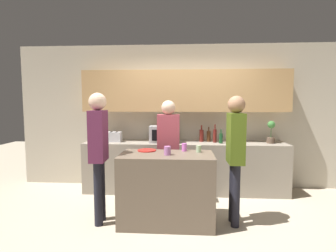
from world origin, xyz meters
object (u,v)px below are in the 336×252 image
bottle_3 (221,138)px  person_center (99,146)px  plate_on_island (147,150)px  cup_1 (167,151)px  potted_plant (271,132)px  cup_0 (199,149)px  cup_2 (184,147)px  microwave (165,134)px  toaster (114,137)px  person_left (235,149)px  bottle_1 (209,136)px  bottle_0 (201,135)px  person_right (168,144)px  bottle_2 (215,136)px

bottle_3 → person_center: 2.18m
plate_on_island → cup_1: 0.41m
potted_plant → cup_0: size_ratio=4.27×
cup_1 → cup_2: (0.22, 0.28, -0.00)m
microwave → cup_2: (0.36, -1.04, -0.06)m
toaster → person_left: person_left is taller
bottle_1 → bottle_0: bearing=-177.2°
cup_0 → person_right: 0.63m
cup_0 → plate_on_island: bearing=176.3°
person_left → person_center: person_center is taller
bottle_3 → cup_0: size_ratio=2.65×
potted_plant → bottle_3: size_ratio=1.61×
cup_0 → cup_1: size_ratio=0.80×
potted_plant → bottle_1: potted_plant is taller
plate_on_island → person_center: (-0.60, -0.26, 0.10)m
bottle_1 → person_left: size_ratio=0.16×
potted_plant → bottle_3: (-0.88, -0.06, -0.10)m
bottle_0 → person_left: 1.41m
bottle_2 → cup_0: size_ratio=3.54×
microwave → cup_0: size_ratio=5.62×
plate_on_island → microwave: bearing=81.0°
plate_on_island → cup_0: (0.72, -0.05, 0.04)m
potted_plant → plate_on_island: size_ratio=1.52×
bottle_1 → bottle_3: bearing=-42.5°
bottle_1 → cup_2: size_ratio=2.48×
bottle_1 → cup_0: 1.25m
toaster → bottle_2: bottle_2 is taller
plate_on_island → person_right: 0.48m
bottle_3 → cup_0: bearing=-113.0°
cup_1 → person_right: 0.66m
potted_plant → cup_2: size_ratio=3.61×
cup_0 → cup_2: size_ratio=0.84×
bottle_3 → person_center: size_ratio=0.14×
toaster → bottle_1: bottle_1 is taller
bottle_0 → plate_on_island: 1.44m
microwave → cup_0: microwave is taller
potted_plant → cup_1: potted_plant is taller
bottle_1 → bottle_3: bottle_1 is taller
potted_plant → person_right: (-1.77, -0.67, -0.12)m
person_center → bottle_0: bearing=130.8°
toaster → person_center: size_ratio=0.15×
bottle_0 → microwave: bearing=-170.3°
toaster → cup_2: bearing=-39.0°
bottle_0 → bottle_2: (0.23, -0.09, 0.01)m
toaster → bottle_1: bearing=4.0°
microwave → potted_plant: (1.88, 0.00, 0.05)m
potted_plant → person_center: (-2.65, -1.33, -0.05)m
bottle_0 → cup_0: bottle_0 is taller
bottle_3 → person_left: person_left is taller
cup_1 → plate_on_island: bearing=139.4°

